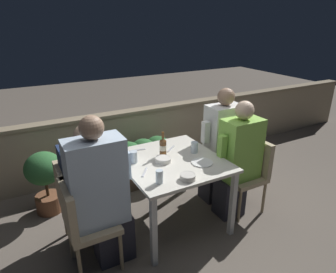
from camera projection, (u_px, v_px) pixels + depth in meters
name	position (u px, v px, depth m)	size (l,w,h in m)	color
ground_plane	(171.00, 221.00, 3.21)	(16.00, 16.00, 0.00)	#665B51
parapet_wall	(123.00, 141.00, 4.17)	(9.00, 0.18, 0.86)	gray
dining_table	(172.00, 168.00, 2.97)	(0.95, 1.01, 0.73)	silver
planter_hedge	(145.00, 158.00, 3.89)	(0.75, 0.47, 0.58)	brown
chair_left_near	(81.00, 220.00, 2.44)	(0.41, 0.41, 0.82)	tan
person_blue_shirt	(101.00, 194.00, 2.46)	(0.51, 0.26, 1.37)	#282833
chair_left_far	(74.00, 199.00, 2.73)	(0.41, 0.41, 0.82)	tan
person_navy_jumper	(94.00, 185.00, 2.78)	(0.52, 0.26, 1.19)	#282833
chair_right_near	(250.00, 168.00, 3.28)	(0.41, 0.41, 0.82)	tan
person_green_blouse	(238.00, 160.00, 3.14)	(0.49, 0.26, 1.28)	#282833
chair_right_far	(232.00, 156.00, 3.57)	(0.41, 0.41, 0.82)	tan
person_white_polo	(221.00, 145.00, 3.42)	(0.48, 0.26, 1.33)	#282833
beer_bottle	(163.00, 147.00, 3.00)	(0.07, 0.07, 0.25)	brown
plate_0	(202.00, 163.00, 2.87)	(0.21, 0.21, 0.01)	white
bowl_0	(163.00, 160.00, 2.89)	(0.15, 0.15, 0.05)	silver
bowl_1	(188.00, 176.00, 2.58)	(0.14, 0.14, 0.05)	beige
glass_cup_0	(159.00, 177.00, 2.51)	(0.06, 0.06, 0.12)	silver
glass_cup_1	(134.00, 157.00, 2.87)	(0.08, 0.08, 0.12)	silver
glass_cup_2	(125.00, 156.00, 2.90)	(0.08, 0.08, 0.10)	silver
glass_cup_3	(194.00, 147.00, 3.07)	(0.07, 0.07, 0.12)	silver
fork_0	(171.00, 149.00, 3.18)	(0.15, 0.12, 0.01)	silver
fork_1	(145.00, 172.00, 2.69)	(0.12, 0.15, 0.01)	silver
fork_2	(137.00, 150.00, 3.15)	(0.17, 0.05, 0.01)	silver
potted_plant	(45.00, 176.00, 3.23)	(0.40, 0.40, 0.71)	brown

